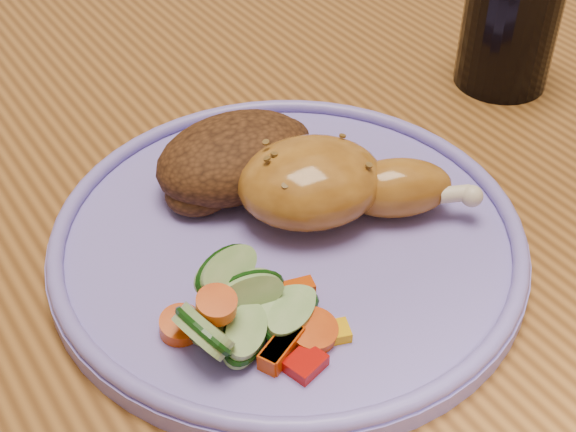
{
  "coord_description": "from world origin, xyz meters",
  "views": [
    {
      "loc": [
        -0.31,
        -0.43,
        1.09
      ],
      "look_at": [
        -0.11,
        -0.13,
        0.78
      ],
      "focal_mm": 50.0,
      "sensor_mm": 36.0,
      "label": 1
    }
  ],
  "objects_px": {
    "chair_far": "(65,56)",
    "plate": "(288,242)",
    "dining_table": "(311,187)",
    "drinking_glass": "(509,27)"
  },
  "relations": [
    {
      "from": "dining_table",
      "to": "drinking_glass",
      "type": "xyz_separation_m",
      "value": [
        0.14,
        -0.06,
        0.13
      ]
    },
    {
      "from": "chair_far",
      "to": "dining_table",
      "type": "bearing_deg",
      "value": -90.0
    },
    {
      "from": "chair_far",
      "to": "drinking_glass",
      "type": "relative_size",
      "value": 9.53
    },
    {
      "from": "chair_far",
      "to": "plate",
      "type": "relative_size",
      "value": 3.16
    },
    {
      "from": "drinking_glass",
      "to": "plate",
      "type": "bearing_deg",
      "value": -164.38
    },
    {
      "from": "dining_table",
      "to": "drinking_glass",
      "type": "relative_size",
      "value": 14.66
    },
    {
      "from": "chair_far",
      "to": "plate",
      "type": "height_order",
      "value": "chair_far"
    },
    {
      "from": "chair_far",
      "to": "drinking_glass",
      "type": "height_order",
      "value": "chair_far"
    },
    {
      "from": "dining_table",
      "to": "plate",
      "type": "xyz_separation_m",
      "value": [
        -0.11,
        -0.13,
        0.09
      ]
    },
    {
      "from": "dining_table",
      "to": "chair_far",
      "type": "bearing_deg",
      "value": 90.0
    }
  ]
}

